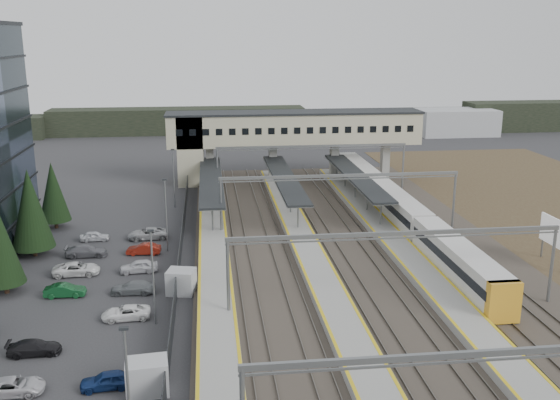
{
  "coord_description": "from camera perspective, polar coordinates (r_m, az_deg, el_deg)",
  "views": [
    {
      "loc": [
        -3.37,
        -55.57,
        22.89
      ],
      "look_at": [
        4.99,
        15.08,
        4.0
      ],
      "focal_mm": 40.0,
      "sensor_mm": 36.0,
      "label": 1
    }
  ],
  "objects": [
    {
      "name": "train",
      "position": [
        78.74,
        10.77,
        -0.8
      ],
      "size": [
        2.76,
        57.65,
        3.47
      ],
      "color": "silver",
      "rests_on": "ground"
    },
    {
      "name": "rail_corridor",
      "position": [
        65.89,
        4.81,
        -5.25
      ],
      "size": [
        34.0,
        90.0,
        0.92
      ],
      "color": "#3B332D",
      "rests_on": "ground"
    },
    {
      "name": "footbridge",
      "position": [
        99.33,
        -0.27,
        6.21
      ],
      "size": [
        40.4,
        6.4,
        11.2
      ],
      "color": "#B3AE8D",
      "rests_on": "ground"
    },
    {
      "name": "relay_cabin_far",
      "position": [
        57.97,
        -9.02,
        -7.38
      ],
      "size": [
        2.85,
        2.54,
        2.24
      ],
      "color": "#A3A6A9",
      "rests_on": "ground"
    },
    {
      "name": "billboard",
      "position": [
        69.2,
        23.97,
        -2.93
      ],
      "size": [
        0.35,
        5.79,
        4.88
      ],
      "color": "slate",
      "rests_on": "ground"
    },
    {
      "name": "car_park",
      "position": [
        55.11,
        -16.78,
        -9.65
      ],
      "size": [
        10.7,
        44.86,
        1.29
      ],
      "color": "#B8B7BC",
      "rests_on": "ground"
    },
    {
      "name": "treeline_far",
      "position": [
        151.64,
        3.67,
        7.28
      ],
      "size": [
        170.0,
        19.0,
        7.0
      ],
      "color": "black",
      "rests_on": "ground"
    },
    {
      "name": "gantries",
      "position": [
        62.87,
        7.66,
        -0.85
      ],
      "size": [
        28.4,
        62.28,
        7.17
      ],
      "color": "slate",
      "rests_on": "ground"
    },
    {
      "name": "canopies",
      "position": [
        85.36,
        0.4,
        2.03
      ],
      "size": [
        23.1,
        30.0,
        3.28
      ],
      "color": "black",
      "rests_on": "ground"
    },
    {
      "name": "fence",
      "position": [
        64.48,
        -9.17,
        -5.17
      ],
      "size": [
        0.08,
        90.0,
        2.0
      ],
      "color": "#26282B",
      "rests_on": "ground"
    },
    {
      "name": "lampposts",
      "position": [
        59.96,
        -10.86,
        -3.43
      ],
      "size": [
        0.5,
        53.25,
        8.07
      ],
      "color": "slate",
      "rests_on": "ground"
    },
    {
      "name": "relay_cabin_near",
      "position": [
        43.44,
        -12.06,
        -15.52
      ],
      "size": [
        2.94,
        2.28,
        2.3
      ],
      "color": "#A3A6A9",
      "rests_on": "ground"
    },
    {
      "name": "ground",
      "position": [
        60.2,
        -3.06,
        -7.5
      ],
      "size": [
        220.0,
        220.0,
        0.0
      ],
      "primitive_type": "plane",
      "color": "#2B2B2D",
      "rests_on": "ground"
    }
  ]
}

